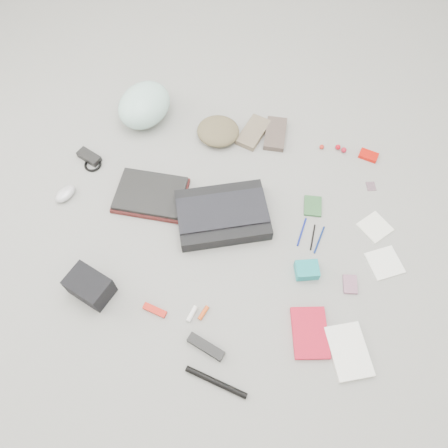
% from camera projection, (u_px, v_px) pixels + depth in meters
% --- Properties ---
extents(ground_plane, '(4.00, 4.00, 0.00)m').
position_uv_depth(ground_plane, '(224.00, 229.00, 2.00)').
color(ground_plane, gray).
extents(messenger_bag, '(0.49, 0.42, 0.07)m').
position_uv_depth(messenger_bag, '(222.00, 215.00, 2.00)').
color(messenger_bag, black).
rests_on(messenger_bag, ground_plane).
extents(bag_flap, '(0.45, 0.32, 0.01)m').
position_uv_depth(bag_flap, '(222.00, 210.00, 1.97)').
color(bag_flap, black).
rests_on(bag_flap, messenger_bag).
extents(laptop_sleeve, '(0.33, 0.25, 0.02)m').
position_uv_depth(laptop_sleeve, '(151.00, 196.00, 2.08)').
color(laptop_sleeve, '#551D1C').
rests_on(laptop_sleeve, ground_plane).
extents(laptop, '(0.32, 0.23, 0.02)m').
position_uv_depth(laptop, '(150.00, 193.00, 2.06)').
color(laptop, black).
rests_on(laptop, laptop_sleeve).
extents(bike_helmet, '(0.33, 0.37, 0.18)m').
position_uv_depth(bike_helmet, '(144.00, 105.00, 2.25)').
color(bike_helmet, '#BBF2E6').
rests_on(bike_helmet, ground_plane).
extents(beanie, '(0.23, 0.22, 0.08)m').
position_uv_depth(beanie, '(218.00, 131.00, 2.24)').
color(beanie, brown).
rests_on(beanie, ground_plane).
extents(mitten_left, '(0.16, 0.23, 0.03)m').
position_uv_depth(mitten_left, '(253.00, 132.00, 2.26)').
color(mitten_left, '#7B6B56').
rests_on(mitten_left, ground_plane).
extents(mitten_right, '(0.11, 0.21, 0.03)m').
position_uv_depth(mitten_right, '(275.00, 134.00, 2.26)').
color(mitten_right, brown).
rests_on(mitten_right, ground_plane).
extents(power_brick, '(0.13, 0.10, 0.03)m').
position_uv_depth(power_brick, '(89.00, 157.00, 2.18)').
color(power_brick, black).
rests_on(power_brick, ground_plane).
extents(cable_coil, '(0.11, 0.11, 0.01)m').
position_uv_depth(cable_coil, '(93.00, 165.00, 2.17)').
color(cable_coil, black).
rests_on(cable_coil, ground_plane).
extents(mouse, '(0.11, 0.13, 0.04)m').
position_uv_depth(mouse, '(65.00, 194.00, 2.07)').
color(mouse, silver).
rests_on(mouse, ground_plane).
extents(camera_bag, '(0.21, 0.17, 0.11)m').
position_uv_depth(camera_bag, '(90.00, 286.00, 1.81)').
color(camera_bag, black).
rests_on(camera_bag, ground_plane).
extents(multitool, '(0.11, 0.05, 0.02)m').
position_uv_depth(multitool, '(155.00, 310.00, 1.81)').
color(multitool, red).
rests_on(multitool, ground_plane).
extents(toiletry_tube_white, '(0.04, 0.07, 0.02)m').
position_uv_depth(toiletry_tube_white, '(192.00, 314.00, 1.80)').
color(toiletry_tube_white, white).
rests_on(toiletry_tube_white, ground_plane).
extents(toiletry_tube_orange, '(0.04, 0.07, 0.02)m').
position_uv_depth(toiletry_tube_orange, '(203.00, 313.00, 1.80)').
color(toiletry_tube_orange, '#E04F18').
rests_on(toiletry_tube_orange, ground_plane).
extents(u_lock, '(0.16, 0.09, 0.03)m').
position_uv_depth(u_lock, '(206.00, 347.00, 1.73)').
color(u_lock, black).
rests_on(u_lock, ground_plane).
extents(bike_pump, '(0.25, 0.08, 0.02)m').
position_uv_depth(bike_pump, '(216.00, 382.00, 1.67)').
color(bike_pump, black).
rests_on(bike_pump, ground_plane).
extents(book_red, '(0.18, 0.24, 0.02)m').
position_uv_depth(book_red, '(310.00, 333.00, 1.76)').
color(book_red, red).
rests_on(book_red, ground_plane).
extents(book_white, '(0.21, 0.25, 0.02)m').
position_uv_depth(book_white, '(349.00, 351.00, 1.73)').
color(book_white, white).
rests_on(book_white, ground_plane).
extents(notepad, '(0.09, 0.11, 0.01)m').
position_uv_depth(notepad, '(313.00, 206.00, 2.06)').
color(notepad, '#2F5E33').
rests_on(notepad, ground_plane).
extents(pen_blue, '(0.03, 0.15, 0.01)m').
position_uv_depth(pen_blue, '(302.00, 232.00, 1.99)').
color(pen_blue, navy).
rests_on(pen_blue, ground_plane).
extents(pen_black, '(0.01, 0.13, 0.01)m').
position_uv_depth(pen_black, '(313.00, 237.00, 1.98)').
color(pen_black, black).
rests_on(pen_black, ground_plane).
extents(pen_navy, '(0.04, 0.14, 0.01)m').
position_uv_depth(pen_navy, '(319.00, 240.00, 1.97)').
color(pen_navy, navy).
rests_on(pen_navy, ground_plane).
extents(accordion_wallet, '(0.12, 0.10, 0.05)m').
position_uv_depth(accordion_wallet, '(307.00, 270.00, 1.88)').
color(accordion_wallet, teal).
rests_on(accordion_wallet, ground_plane).
extents(card_deck, '(0.07, 0.09, 0.02)m').
position_uv_depth(card_deck, '(350.00, 284.00, 1.87)').
color(card_deck, '#A26B86').
rests_on(card_deck, ground_plane).
extents(napkin_top, '(0.17, 0.17, 0.01)m').
position_uv_depth(napkin_top, '(375.00, 227.00, 2.00)').
color(napkin_top, white).
rests_on(napkin_top, ground_plane).
extents(napkin_bottom, '(0.18, 0.18, 0.01)m').
position_uv_depth(napkin_bottom, '(385.00, 263.00, 1.92)').
color(napkin_bottom, white).
rests_on(napkin_bottom, ground_plane).
extents(lollipop_a, '(0.03, 0.03, 0.02)m').
position_uv_depth(lollipop_a, '(322.00, 147.00, 2.22)').
color(lollipop_a, red).
rests_on(lollipop_a, ground_plane).
extents(lollipop_b, '(0.03, 0.03, 0.03)m').
position_uv_depth(lollipop_b, '(338.00, 147.00, 2.22)').
color(lollipop_b, red).
rests_on(lollipop_b, ground_plane).
extents(lollipop_c, '(0.03, 0.03, 0.03)m').
position_uv_depth(lollipop_c, '(344.00, 150.00, 2.21)').
color(lollipop_c, '#B2172B').
rests_on(lollipop_c, ground_plane).
extents(altoids_tin, '(0.10, 0.08, 0.02)m').
position_uv_depth(altoids_tin, '(368.00, 155.00, 2.20)').
color(altoids_tin, red).
rests_on(altoids_tin, ground_plane).
extents(stamp_sheet, '(0.05, 0.06, 0.00)m').
position_uv_depth(stamp_sheet, '(371.00, 186.00, 2.12)').
color(stamp_sheet, '#755767').
rests_on(stamp_sheet, ground_plane).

